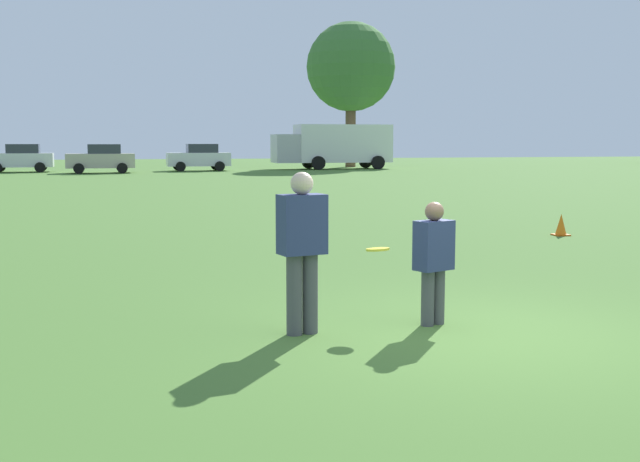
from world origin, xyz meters
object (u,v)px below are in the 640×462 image
object	(u,v)px
parked_car_mid_right	(199,157)
frisbee	(378,249)
parked_car_center	(101,158)
traffic_cone	(561,225)
player_thrower	(302,243)
box_truck	(335,145)
player_defender	(434,257)
parked_car_mid_left	(20,158)

from	to	relation	value
parked_car_mid_right	frisbee	bearing A→B (deg)	-92.13
frisbee	parked_car_center	size ratio (longest dim) A/B	0.06
traffic_cone	parked_car_center	distance (m)	38.02
player_thrower	box_truck	size ratio (longest dim) A/B	0.20
player_defender	parked_car_center	world-z (taller)	parked_car_center
player_defender	player_thrower	bearing A→B (deg)	-177.01
parked_car_center	box_truck	xyz separation A→B (m)	(16.12, 3.39, 0.83)
parked_car_center	frisbee	bearing A→B (deg)	-83.91
traffic_cone	parked_car_mid_right	bearing A→B (deg)	97.03
frisbee	traffic_cone	size ratio (longest dim) A/B	0.57
parked_car_mid_left	parked_car_mid_right	size ratio (longest dim) A/B	1.00
traffic_cone	parked_car_center	bearing A→B (deg)	106.96
box_truck	traffic_cone	bearing A→B (deg)	-97.21
parked_car_mid_left	parked_car_mid_right	bearing A→B (deg)	-2.87
traffic_cone	parked_car_mid_right	world-z (taller)	parked_car_mid_right
frisbee	traffic_cone	distance (m)	9.61
player_defender	frisbee	size ratio (longest dim) A/B	5.16
parked_car_mid_right	parked_car_mid_left	bearing A→B (deg)	177.13
player_defender	parked_car_mid_right	xyz separation A→B (m)	(1.09, 45.80, 0.14)
parked_car_mid_left	parked_car_center	bearing A→B (deg)	-28.04
traffic_cone	frisbee	bearing A→B (deg)	-132.32
player_thrower	parked_car_mid_right	bearing A→B (deg)	86.72
frisbee	parked_car_mid_left	world-z (taller)	parked_car_mid_left
parked_car_center	box_truck	bearing A→B (deg)	11.87
parked_car_center	parked_car_mid_right	world-z (taller)	same
player_thrower	player_defender	xyz separation A→B (m)	(1.54, 0.08, -0.21)
player_thrower	traffic_cone	distance (m)	10.44
parked_car_mid_left	parked_car_center	size ratio (longest dim) A/B	1.00
player_defender	frisbee	world-z (taller)	player_defender
player_thrower	parked_car_center	world-z (taller)	parked_car_center
player_thrower	parked_car_center	distance (m)	43.85
frisbee	parked_car_mid_right	size ratio (longest dim) A/B	0.06
player_thrower	traffic_cone	world-z (taller)	player_thrower
parked_car_center	parked_car_mid_right	distance (m)	6.70
box_truck	player_defender	bearing A→B (deg)	-103.03
player_defender	parked_car_mid_right	size ratio (longest dim) A/B	0.33
parked_car_mid_right	box_truck	distance (m)	9.89
frisbee	box_truck	size ratio (longest dim) A/B	0.03
player_thrower	parked_car_mid_right	world-z (taller)	parked_car_mid_right
parked_car_mid_right	box_truck	bearing A→B (deg)	6.99
parked_car_mid_left	player_thrower	bearing A→B (deg)	-79.16
player_defender	traffic_cone	size ratio (longest dim) A/B	2.92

